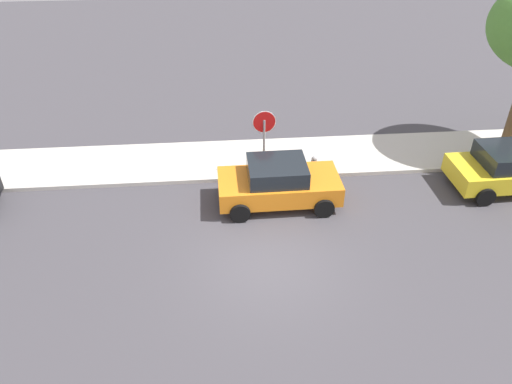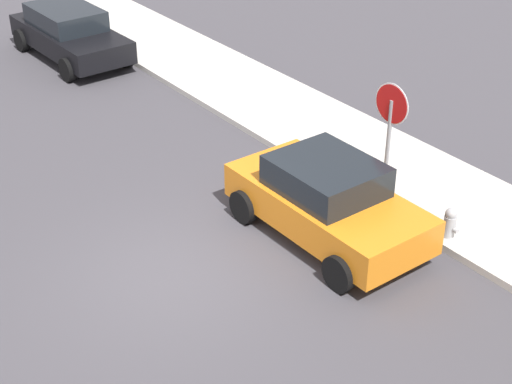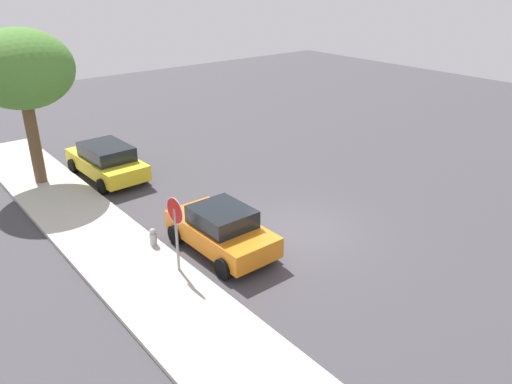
# 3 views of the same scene
# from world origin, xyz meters

# --- Properties ---
(ground_plane) EXTENTS (60.00, 60.00, 0.00)m
(ground_plane) POSITION_xyz_m (0.00, 0.00, 0.00)
(ground_plane) COLOR #423F44
(sidewalk_curb) EXTENTS (32.00, 2.71, 0.14)m
(sidewalk_curb) POSITION_xyz_m (0.00, 5.46, 0.07)
(sidewalk_curb) COLOR beige
(sidewalk_curb) RESTS_ON ground_plane
(stop_sign) EXTENTS (0.79, 0.08, 2.44)m
(stop_sign) POSITION_xyz_m (0.29, 4.51, 1.68)
(stop_sign) COLOR gray
(stop_sign) RESTS_ON ground_plane
(parked_car_orange) EXTENTS (3.87, 2.02, 1.50)m
(parked_car_orange) POSITION_xyz_m (0.58, 2.77, 0.76)
(parked_car_orange) COLOR orange
(parked_car_orange) RESTS_ON ground_plane
(parked_car_yellow) EXTENTS (4.39, 2.14, 1.50)m
(parked_car_yellow) POSITION_xyz_m (8.59, 3.01, 0.77)
(parked_car_yellow) COLOR yellow
(parked_car_yellow) RESTS_ON ground_plane
(street_tree_near_corner) EXTENTS (3.95, 3.95, 6.22)m
(street_tree_near_corner) POSITION_xyz_m (9.82, 5.39, 4.65)
(street_tree_near_corner) COLOR brown
(street_tree_near_corner) RESTS_ON ground_plane
(fire_hydrant) EXTENTS (0.30, 0.22, 0.72)m
(fire_hydrant) POSITION_xyz_m (2.05, 4.38, 0.36)
(fire_hydrant) COLOR #A5A5A8
(fire_hydrant) RESTS_ON ground_plane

